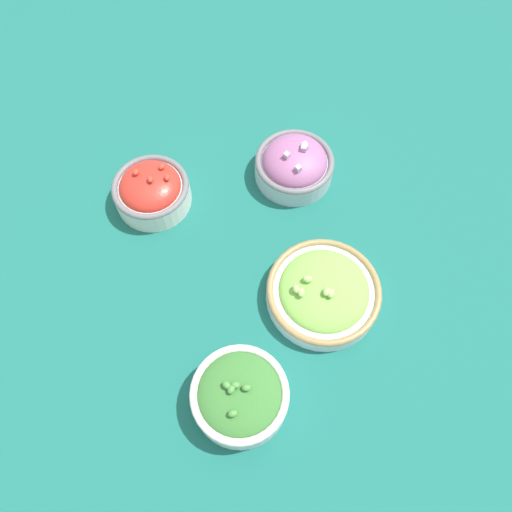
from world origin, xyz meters
TOP-DOWN VIEW (x-y plane):
  - ground_plane at (0.00, 0.00)m, footprint 3.00×3.00m
  - bowl_broccoli at (-0.21, 0.12)m, footprint 0.15×0.15m
  - bowl_lettuce at (-0.11, -0.08)m, footprint 0.20×0.20m
  - bowl_red_onion at (0.15, -0.15)m, footprint 0.15×0.15m
  - bowl_cherry_tomatoes at (0.20, 0.12)m, footprint 0.14×0.14m

SIDE VIEW (x-z plane):
  - ground_plane at x=0.00m, z-range 0.00..0.00m
  - bowl_lettuce at x=-0.11m, z-range -0.01..0.06m
  - bowl_red_onion at x=0.15m, z-range -0.01..0.08m
  - bowl_cherry_tomatoes at x=0.20m, z-range -0.01..0.08m
  - bowl_broccoli at x=-0.21m, z-range 0.00..0.08m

